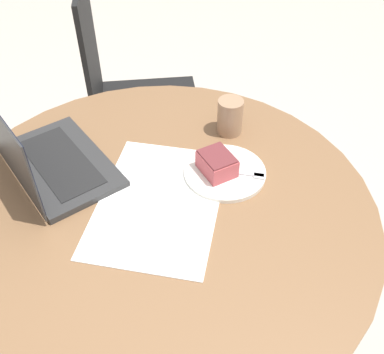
% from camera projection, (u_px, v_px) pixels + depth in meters
% --- Properties ---
extents(ground_plane, '(12.00, 12.00, 0.00)m').
position_uv_depth(ground_plane, '(168.00, 346.00, 1.61)').
color(ground_plane, '#B7AD9E').
extents(dining_table, '(1.07, 1.07, 0.75)m').
position_uv_depth(dining_table, '(160.00, 248.00, 1.21)').
color(dining_table, brown).
rests_on(dining_table, ground_plane).
extents(chair, '(0.59, 0.59, 0.99)m').
position_uv_depth(chair, '(130.00, 101.00, 1.84)').
color(chair, black).
rests_on(chair, ground_plane).
extents(paper_document, '(0.50, 0.44, 0.00)m').
position_uv_depth(paper_document, '(160.00, 202.00, 1.10)').
color(paper_document, white).
rests_on(paper_document, dining_table).
extents(plate, '(0.21, 0.21, 0.01)m').
position_uv_depth(plate, '(225.00, 172.00, 1.17)').
color(plate, silver).
rests_on(plate, dining_table).
extents(cake_slice, '(0.11, 0.12, 0.05)m').
position_uv_depth(cake_slice, '(217.00, 163.00, 1.14)').
color(cake_slice, '#B74C51').
rests_on(cake_slice, plate).
extents(fork, '(0.09, 0.17, 0.00)m').
position_uv_depth(fork, '(239.00, 173.00, 1.16)').
color(fork, silver).
rests_on(fork, plate).
extents(coffee_glass, '(0.07, 0.07, 0.10)m').
position_uv_depth(coffee_glass, '(230.00, 116.00, 1.27)').
color(coffee_glass, '#997556').
rests_on(coffee_glass, dining_table).
extents(laptop, '(0.32, 0.40, 0.24)m').
position_uv_depth(laptop, '(47.00, 159.00, 1.15)').
color(laptop, '#2D2D2D').
rests_on(laptop, dining_table).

